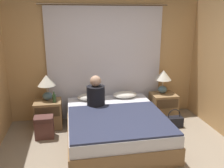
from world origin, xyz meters
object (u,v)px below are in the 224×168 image
at_px(lamp_left, 47,83).
at_px(backpack_on_floor, 44,126).
at_px(pillow_left, 90,97).
at_px(pillow_right, 125,95).
at_px(beer_bottle_on_left_stand, 54,98).
at_px(handbag_on_floor, 174,121).
at_px(nightstand_right, 163,106).
at_px(person_left_in_bed, 96,94).
at_px(bed, 115,126).
at_px(lamp_right, 163,78).
at_px(nightstand_left, 49,114).

bearing_deg(lamp_left, backpack_on_floor, -95.15).
relative_size(pillow_left, pillow_right, 1.00).
xyz_separation_m(lamp_left, beer_bottle_on_left_stand, (0.13, -0.17, -0.25)).
distance_m(backpack_on_floor, handbag_on_floor, 2.48).
height_order(nightstand_right, person_left_in_bed, person_left_in_bed).
relative_size(lamp_left, pillow_left, 0.99).
relative_size(pillow_right, beer_bottle_on_left_stand, 2.40).
height_order(bed, lamp_left, lamp_left).
distance_m(pillow_left, person_left_in_bed, 0.42).
bearing_deg(pillow_right, person_left_in_bed, -150.42).
bearing_deg(pillow_left, nightstand_right, -2.68).
xyz_separation_m(pillow_right, handbag_on_floor, (0.87, -0.54, -0.43)).
bearing_deg(bed, pillow_right, 65.43).
bearing_deg(pillow_left, handbag_on_floor, -18.66).
bearing_deg(lamp_right, handbag_on_floor, -85.49).
distance_m(nightstand_right, backpack_on_floor, 2.48).
xyz_separation_m(nightstand_left, person_left_in_bed, (0.91, -0.30, 0.46)).
height_order(beer_bottle_on_left_stand, backpack_on_floor, beer_bottle_on_left_stand).
bearing_deg(backpack_on_floor, lamp_right, 12.37).
bearing_deg(handbag_on_floor, backpack_on_floor, 179.64).
bearing_deg(pillow_right, nightstand_left, -177.32).
bearing_deg(lamp_right, bed, -145.96).
height_order(pillow_left, backpack_on_floor, pillow_left).
bearing_deg(beer_bottle_on_left_stand, nightstand_left, 146.12).
distance_m(lamp_left, lamp_right, 2.39).
relative_size(bed, lamp_right, 4.02).
distance_m(pillow_left, pillow_right, 0.73).
xyz_separation_m(nightstand_left, pillow_right, (1.56, 0.07, 0.28)).
distance_m(beer_bottle_on_left_stand, backpack_on_floor, 0.56).
height_order(nightstand_left, handbag_on_floor, nightstand_left).
distance_m(nightstand_left, pillow_left, 0.88).
bearing_deg(backpack_on_floor, nightstand_left, 83.92).
xyz_separation_m(nightstand_left, pillow_left, (0.83, 0.07, 0.28)).
bearing_deg(backpack_on_floor, pillow_left, 30.90).
distance_m(pillow_left, handbag_on_floor, 1.74).
relative_size(lamp_left, pillow_right, 0.99).
bearing_deg(pillow_right, handbag_on_floor, -31.79).
bearing_deg(handbag_on_floor, person_left_in_bed, 173.54).
relative_size(pillow_right, handbag_on_floor, 1.36).
xyz_separation_m(pillow_right, beer_bottle_on_left_stand, (-1.42, -0.16, 0.07)).
height_order(person_left_in_bed, beer_bottle_on_left_stand, person_left_in_bed).
xyz_separation_m(nightstand_right, lamp_right, (-0.00, 0.08, 0.60)).
bearing_deg(nightstand_left, handbag_on_floor, -10.90).
bearing_deg(backpack_on_floor, beer_bottle_on_left_stand, 63.17).
bearing_deg(lamp_left, pillow_right, -0.34).
relative_size(lamp_right, pillow_right, 0.99).
xyz_separation_m(person_left_in_bed, handbag_on_floor, (1.52, -0.17, -0.61)).
distance_m(nightstand_left, lamp_right, 2.46).
bearing_deg(backpack_on_floor, bed, -12.36).
relative_size(nightstand_right, pillow_right, 1.06).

